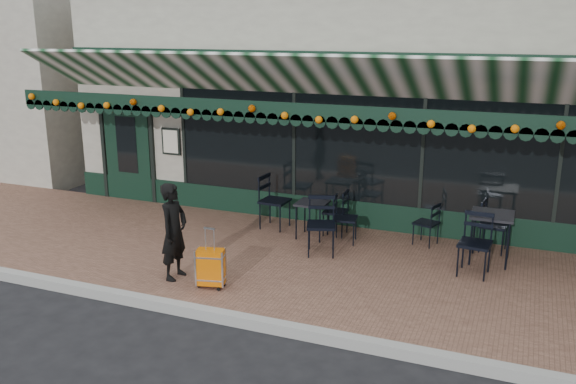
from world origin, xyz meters
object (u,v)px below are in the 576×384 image
at_px(chair_b_left, 336,212).
at_px(cafe_table_b, 312,206).
at_px(chair_solo, 275,202).
at_px(cafe_table_a, 492,219).
at_px(chair_a_left, 426,223).
at_px(chair_a_right, 494,226).
at_px(woman, 174,231).
at_px(chair_b_right, 345,219).
at_px(chair_b_front, 321,226).
at_px(suitcase, 211,268).
at_px(chair_a_front, 475,245).

bearing_deg(chair_b_left, cafe_table_b, -50.23).
distance_m(cafe_table_b, chair_solo, 0.86).
xyz_separation_m(cafe_table_a, chair_a_left, (-1.08, 0.42, -0.34)).
bearing_deg(chair_a_right, chair_solo, 99.75).
height_order(cafe_table_a, chair_a_left, cafe_table_a).
bearing_deg(chair_a_right, cafe_table_a, -175.73).
relative_size(chair_a_right, chair_solo, 0.87).
relative_size(woman, chair_b_right, 1.74).
bearing_deg(chair_b_right, chair_a_right, -87.34).
bearing_deg(chair_a_left, chair_b_front, -37.26).
height_order(suitcase, chair_b_right, suitcase).
distance_m(cafe_table_b, chair_b_left, 0.48).
relative_size(chair_a_right, chair_b_left, 1.05).
xyz_separation_m(chair_a_front, chair_solo, (-3.65, 0.92, 0.02)).
bearing_deg(cafe_table_b, suitcase, -103.58).
bearing_deg(cafe_table_a, suitcase, -145.15).
bearing_deg(chair_a_right, woman, 130.48).
relative_size(chair_b_left, chair_solo, 0.84).
relative_size(cafe_table_a, chair_a_right, 0.91).
height_order(suitcase, chair_a_front, chair_a_front).
distance_m(chair_b_right, chair_solo, 1.46).
relative_size(woman, chair_b_left, 1.73).
bearing_deg(cafe_table_a, woman, -150.64).
distance_m(chair_b_front, chair_solo, 1.56).
relative_size(cafe_table_b, chair_b_left, 0.77).
bearing_deg(chair_solo, suitcase, -172.68).
height_order(cafe_table_a, chair_b_left, chair_b_left).
xyz_separation_m(chair_b_right, chair_b_front, (-0.20, -0.69, 0.07)).
distance_m(suitcase, chair_a_front, 3.93).
relative_size(cafe_table_a, chair_b_left, 0.95).
height_order(cafe_table_a, chair_b_right, chair_b_right).
bearing_deg(cafe_table_b, chair_b_left, 41.14).
relative_size(chair_a_left, chair_b_right, 0.90).
height_order(cafe_table_b, chair_a_front, chair_a_front).
distance_m(cafe_table_a, cafe_table_b, 3.01).
bearing_deg(suitcase, chair_b_right, 49.78).
distance_m(chair_a_front, chair_b_front, 2.41).
xyz_separation_m(woman, chair_a_left, (3.21, 2.83, -0.35)).
xyz_separation_m(chair_a_left, chair_b_front, (-1.52, -1.10, 0.11)).
bearing_deg(chair_a_right, suitcase, 136.10).
xyz_separation_m(woman, cafe_table_a, (4.29, 2.41, -0.01)).
height_order(suitcase, chair_solo, chair_solo).
bearing_deg(chair_b_left, chair_b_right, 39.24).
distance_m(cafe_table_a, chair_solo, 3.84).
relative_size(suitcase, chair_a_left, 1.18).
height_order(cafe_table_b, chair_b_front, chair_b_front).
relative_size(suitcase, chair_b_right, 1.06).
relative_size(chair_a_front, chair_b_right, 1.14).
distance_m(cafe_table_b, chair_b_front, 0.84).
bearing_deg(chair_a_right, cafe_table_b, 105.17).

